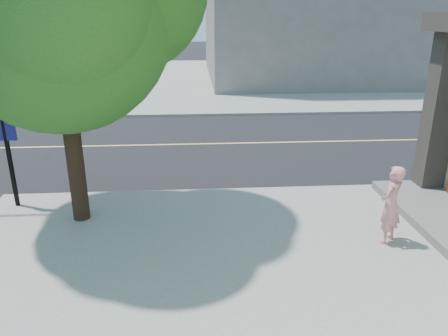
{
  "coord_description": "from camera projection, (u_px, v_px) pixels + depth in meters",
  "views": [
    {
      "loc": [
        3.84,
        -10.19,
        4.34
      ],
      "look_at": [
        4.43,
        -1.71,
        1.3
      ],
      "focal_mm": 34.1,
      "sensor_mm": 36.0,
      "label": 1
    }
  ],
  "objects": [
    {
      "name": "road_ew",
      "position": [
        87.0,
        146.0,
        15.0
      ],
      "size": [
        140.0,
        9.0,
        0.01
      ],
      "primitive_type": "cube",
      "color": "black",
      "rests_on": "ground"
    },
    {
      "name": "sidewalk_ne",
      "position": [
        323.0,
        77.0,
        31.84
      ],
      "size": [
        29.0,
        25.0,
        0.12
      ],
      "primitive_type": "cube",
      "color": "gray",
      "rests_on": "ground"
    },
    {
      "name": "man_on_phone",
      "position": [
        391.0,
        205.0,
        8.2
      ],
      "size": [
        0.68,
        0.67,
        1.58
      ],
      "primitive_type": "imported",
      "rotation": [
        0.0,
        0.0,
        3.87
      ],
      "color": "#D8828B",
      "rests_on": "sidewalk_se"
    },
    {
      "name": "ground",
      "position": [
        45.0,
        198.0,
        10.78
      ],
      "size": [
        140.0,
        140.0,
        0.0
      ],
      "primitive_type": "plane",
      "color": "black",
      "rests_on": "ground"
    }
  ]
}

